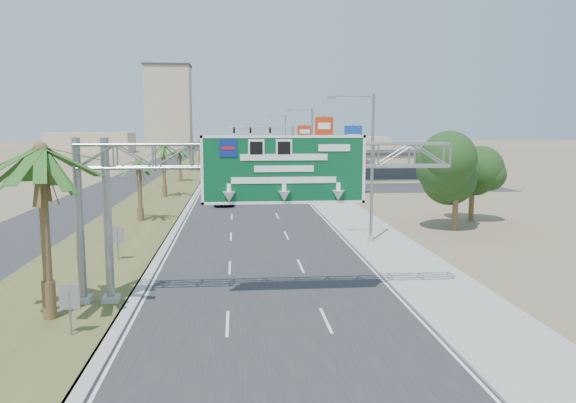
{
  "coord_description": "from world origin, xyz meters",
  "views": [
    {
      "loc": [
        -1.58,
        -14.81,
        7.88
      ],
      "look_at": [
        0.95,
        12.47,
        4.2
      ],
      "focal_mm": 35.0,
      "sensor_mm": 36.0,
      "label": 1
    }
  ],
  "objects_px": {
    "car_left_lane": "(224,197)",
    "car_right_lane": "(278,175)",
    "store_building": "(396,166)",
    "pole_sign_red_far": "(305,136)",
    "signal_mast": "(280,146)",
    "car_mid_lane": "(251,192)",
    "pole_sign_red_near": "(324,130)",
    "sign_gantry": "(248,168)",
    "car_far": "(230,168)",
    "pole_sign_blue": "(353,142)",
    "palm_near": "(40,151)"
  },
  "relations": [
    {
      "from": "sign_gantry",
      "to": "car_far",
      "type": "bearing_deg",
      "value": 91.27
    },
    {
      "from": "sign_gantry",
      "to": "car_left_lane",
      "type": "bearing_deg",
      "value": 93.16
    },
    {
      "from": "store_building",
      "to": "pole_sign_blue",
      "type": "height_order",
      "value": "pole_sign_blue"
    },
    {
      "from": "signal_mast",
      "to": "car_far",
      "type": "xyz_separation_m",
      "value": [
        -7.82,
        9.84,
        -4.08
      ]
    },
    {
      "from": "palm_near",
      "to": "pole_sign_blue",
      "type": "relative_size",
      "value": 1.02
    },
    {
      "from": "palm_near",
      "to": "store_building",
      "type": "bearing_deg",
      "value": 61.72
    },
    {
      "from": "sign_gantry",
      "to": "pole_sign_red_far",
      "type": "bearing_deg",
      "value": 80.71
    },
    {
      "from": "sign_gantry",
      "to": "palm_near",
      "type": "bearing_deg",
      "value": -166.68
    },
    {
      "from": "palm_near",
      "to": "car_right_lane",
      "type": "xyz_separation_m",
      "value": [
        13.87,
        60.43,
        -6.23
      ]
    },
    {
      "from": "palm_near",
      "to": "car_mid_lane",
      "type": "xyz_separation_m",
      "value": [
        9.25,
        39.03,
        -6.27
      ]
    },
    {
      "from": "pole_sign_blue",
      "to": "car_left_lane",
      "type": "bearing_deg",
      "value": -154.59
    },
    {
      "from": "car_right_lane",
      "to": "car_far",
      "type": "height_order",
      "value": "car_far"
    },
    {
      "from": "car_far",
      "to": "pole_sign_blue",
      "type": "distance_m",
      "value": 36.67
    },
    {
      "from": "car_mid_lane",
      "to": "car_right_lane",
      "type": "bearing_deg",
      "value": 73.1
    },
    {
      "from": "pole_sign_red_far",
      "to": "pole_sign_red_near",
      "type": "bearing_deg",
      "value": -84.79
    },
    {
      "from": "sign_gantry",
      "to": "store_building",
      "type": "distance_m",
      "value": 60.77
    },
    {
      "from": "signal_mast",
      "to": "car_mid_lane",
      "type": "height_order",
      "value": "signal_mast"
    },
    {
      "from": "store_building",
      "to": "car_mid_lane",
      "type": "xyz_separation_m",
      "value": [
        -21.95,
        -18.97,
        -1.34
      ]
    },
    {
      "from": "palm_near",
      "to": "car_right_lane",
      "type": "height_order",
      "value": "palm_near"
    },
    {
      "from": "signal_mast",
      "to": "car_far",
      "type": "height_order",
      "value": "signal_mast"
    },
    {
      "from": "palm_near",
      "to": "pole_sign_blue",
      "type": "height_order",
      "value": "palm_near"
    },
    {
      "from": "car_mid_lane",
      "to": "car_left_lane",
      "type": "bearing_deg",
      "value": -122.56
    },
    {
      "from": "car_left_lane",
      "to": "pole_sign_blue",
      "type": "distance_m",
      "value": 16.97
    },
    {
      "from": "store_building",
      "to": "pole_sign_red_far",
      "type": "relative_size",
      "value": 2.2
    },
    {
      "from": "car_right_lane",
      "to": "sign_gantry",
      "type": "bearing_deg",
      "value": -94.2
    },
    {
      "from": "car_left_lane",
      "to": "car_right_lane",
      "type": "relative_size",
      "value": 0.97
    },
    {
      "from": "car_mid_lane",
      "to": "pole_sign_red_far",
      "type": "relative_size",
      "value": 0.49
    },
    {
      "from": "palm_near",
      "to": "car_mid_lane",
      "type": "height_order",
      "value": "palm_near"
    },
    {
      "from": "sign_gantry",
      "to": "store_building",
      "type": "relative_size",
      "value": 0.93
    },
    {
      "from": "car_right_lane",
      "to": "pole_sign_red_near",
      "type": "relative_size",
      "value": 0.54
    },
    {
      "from": "car_left_lane",
      "to": "store_building",
      "type": "bearing_deg",
      "value": 44.74
    },
    {
      "from": "signal_mast",
      "to": "store_building",
      "type": "relative_size",
      "value": 0.57
    },
    {
      "from": "car_mid_lane",
      "to": "pole_sign_red_far",
      "type": "height_order",
      "value": "pole_sign_red_far"
    },
    {
      "from": "car_right_lane",
      "to": "car_left_lane",
      "type": "bearing_deg",
      "value": -104.19
    },
    {
      "from": "store_building",
      "to": "car_right_lane",
      "type": "height_order",
      "value": "store_building"
    },
    {
      "from": "signal_mast",
      "to": "pole_sign_red_far",
      "type": "relative_size",
      "value": 1.25
    },
    {
      "from": "pole_sign_red_far",
      "to": "store_building",
      "type": "bearing_deg",
      "value": -22.77
    },
    {
      "from": "car_mid_lane",
      "to": "sign_gantry",
      "type": "bearing_deg",
      "value": -96.45
    },
    {
      "from": "signal_mast",
      "to": "pole_sign_red_near",
      "type": "bearing_deg",
      "value": -68.64
    },
    {
      "from": "car_mid_lane",
      "to": "palm_near",
      "type": "bearing_deg",
      "value": -108.07
    },
    {
      "from": "car_far",
      "to": "store_building",
      "type": "bearing_deg",
      "value": -32.99
    },
    {
      "from": "signal_mast",
      "to": "car_far",
      "type": "distance_m",
      "value": 13.22
    },
    {
      "from": "pole_sign_blue",
      "to": "pole_sign_red_far",
      "type": "relative_size",
      "value": 0.99
    },
    {
      "from": "sign_gantry",
      "to": "palm_near",
      "type": "xyz_separation_m",
      "value": [
        -8.14,
        -1.93,
        0.87
      ]
    },
    {
      "from": "pole_sign_red_near",
      "to": "pole_sign_red_far",
      "type": "distance_m",
      "value": 12.17
    },
    {
      "from": "car_mid_lane",
      "to": "car_far",
      "type": "distance_m",
      "value": 34.89
    },
    {
      "from": "sign_gantry",
      "to": "car_mid_lane",
      "type": "height_order",
      "value": "sign_gantry"
    },
    {
      "from": "car_far",
      "to": "pole_sign_red_far",
      "type": "height_order",
      "value": "pole_sign_red_far"
    },
    {
      "from": "palm_near",
      "to": "car_mid_lane",
      "type": "bearing_deg",
      "value": 76.66
    },
    {
      "from": "car_right_lane",
      "to": "signal_mast",
      "type": "bearing_deg",
      "value": 83.36
    }
  ]
}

